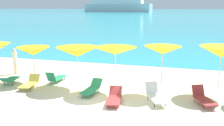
{
  "coord_description": "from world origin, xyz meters",
  "views": [
    {
      "loc": [
        3.47,
        -10.27,
        4.26
      ],
      "look_at": [
        -0.53,
        3.46,
        1.2
      ],
      "focal_mm": 42.39,
      "sensor_mm": 36.0,
      "label": 1
    }
  ],
  "objects": [
    {
      "name": "lounge_chair_2",
      "position": [
        -1.0,
        1.52,
        0.28
      ],
      "size": [
        0.64,
        1.73,
        0.6
      ],
      "rotation": [
        0.0,
        0.0,
        -0.05
      ],
      "color": "#268C66",
      "rests_on": "ground_plane"
    },
    {
      "name": "lounge_chair_9",
      "position": [
        -3.67,
        2.79,
        0.3
      ],
      "size": [
        0.56,
        1.58,
        0.76
      ],
      "rotation": [
        0.0,
        0.0,
        3.13
      ],
      "color": "#268C66",
      "rests_on": "ground_plane"
    },
    {
      "name": "lounge_chair_4",
      "position": [
        -4.52,
        1.52,
        0.27
      ],
      "size": [
        0.77,
        1.49,
        0.62
      ],
      "rotation": [
        0.0,
        0.0,
        0.11
      ],
      "color": "#D8BF4C",
      "rests_on": "ground_plane"
    },
    {
      "name": "ground_plane",
      "position": [
        0.0,
        10.0,
        -0.15
      ],
      "size": [
        50.0,
        100.0,
        0.3
      ],
      "primitive_type": "cube",
      "color": "beige"
    },
    {
      "name": "lounge_chair_7",
      "position": [
        2.16,
        1.25,
        0.32
      ],
      "size": [
        1.22,
        1.67,
        0.79
      ],
      "rotation": [
        0.0,
        0.0,
        0.46
      ],
      "color": "white",
      "rests_on": "ground_plane"
    },
    {
      "name": "umbrella_3",
      "position": [
        -2.16,
        2.46,
        1.91
      ],
      "size": [
        2.34,
        2.34,
        2.18
      ],
      "color": "silver",
      "rests_on": "ground_plane"
    },
    {
      "name": "lounge_chair_5",
      "position": [
        4.24,
        1.54,
        0.3
      ],
      "size": [
        1.12,
        1.57,
        0.73
      ],
      "rotation": [
        0.0,
        0.0,
        0.43
      ],
      "color": "#A53333",
      "rests_on": "ground_plane"
    },
    {
      "name": "umbrella_2",
      "position": [
        -4.93,
        2.65,
        1.79
      ],
      "size": [
        1.9,
        1.9,
        2.03
      ],
      "color": "silver",
      "rests_on": "ground_plane"
    },
    {
      "name": "lounge_chair_10",
      "position": [
        -5.97,
        1.76,
        0.3
      ],
      "size": [
        0.85,
        1.57,
        0.57
      ],
      "rotation": [
        0.0,
        0.0,
        3.35
      ],
      "color": "#268C66",
      "rests_on": "ground_plane"
    },
    {
      "name": "lounge_chair_8",
      "position": [
        0.41,
        0.61,
        0.24
      ],
      "size": [
        0.87,
        1.75,
        0.57
      ],
      "rotation": [
        0.0,
        0.0,
        0.17
      ],
      "color": "#A53333",
      "rests_on": "ground_plane"
    },
    {
      "name": "umbrella_5",
      "position": [
        2.29,
        2.69,
        2.16
      ],
      "size": [
        1.87,
        1.87,
        2.38
      ],
      "color": "silver",
      "rests_on": "ground_plane"
    },
    {
      "name": "umbrella_6",
      "position": [
        5.03,
        3.27,
        2.12
      ],
      "size": [
        2.25,
        2.25,
        2.39
      ],
      "color": "silver",
      "rests_on": "ground_plane"
    },
    {
      "name": "umbrella_4",
      "position": [
        -0.03,
        2.35,
        2.08
      ],
      "size": [
        2.35,
        2.35,
        2.28
      ],
      "color": "silver",
      "rests_on": "ground_plane"
    },
    {
      "name": "cruise_ship",
      "position": [
        -52.32,
        195.68,
        7.01
      ],
      "size": [
        56.12,
        16.91,
        18.79
      ],
      "rotation": [
        0.0,
        0.0,
        -0.17
      ],
      "color": "silver",
      "rests_on": "ocean_water"
    },
    {
      "name": "beachgoer_1",
      "position": [
        -7.17,
        3.95,
        0.87
      ],
      "size": [
        0.29,
        0.29,
        1.63
      ],
      "rotation": [
        0.0,
        0.0,
        4.83
      ],
      "color": "beige",
      "rests_on": "ground_plane"
    },
    {
      "name": "ocean_water",
      "position": [
        0.0,
        228.48,
        0.01
      ],
      "size": [
        650.0,
        440.0,
        0.02
      ],
      "primitive_type": "cube",
      "color": "#2DADBC",
      "rests_on": "ground_plane"
    }
  ]
}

